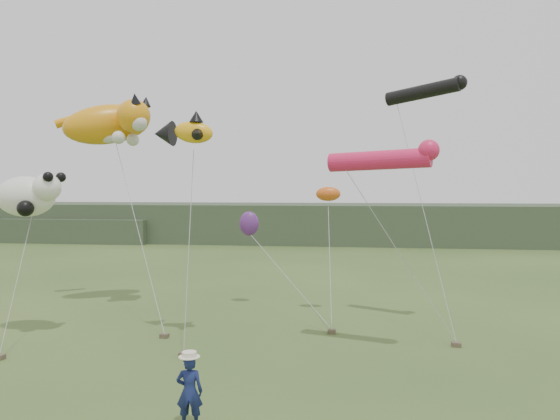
{
  "coord_description": "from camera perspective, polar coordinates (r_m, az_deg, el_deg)",
  "views": [
    {
      "loc": [
        3.61,
        -13.92,
        5.61
      ],
      "look_at": [
        1.24,
        3.0,
        4.96
      ],
      "focal_mm": 35.0,
      "sensor_mm": 36.0,
      "label": 1
    }
  ],
  "objects": [
    {
      "name": "cat_kite",
      "position": [
        27.66,
        -17.09,
        8.66
      ],
      "size": [
        5.53,
        3.92,
        2.55
      ],
      "color": "orange",
      "rests_on": "ground"
    },
    {
      "name": "sandbag_anchors",
      "position": [
        20.11,
        -5.02,
        -13.78
      ],
      "size": [
        15.49,
        4.99,
        0.16
      ],
      "color": "brown",
      "rests_on": "ground"
    },
    {
      "name": "fish_kite",
      "position": [
        20.7,
        -10.15,
        8.02
      ],
      "size": [
        2.45,
        1.64,
        1.27
      ],
      "color": "#F1A713",
      "rests_on": "ground"
    },
    {
      "name": "misc_kites",
      "position": [
        25.63,
        -0.17,
        -0.27
      ],
      "size": [
        4.91,
        1.95,
        2.36
      ],
      "color": "#D25919",
      "rests_on": "ground"
    },
    {
      "name": "headland",
      "position": [
        59.11,
        1.42,
        -1.39
      ],
      "size": [
        90.0,
        13.0,
        4.0
      ],
      "color": "#2D3D28",
      "rests_on": "ground"
    },
    {
      "name": "panda_kite",
      "position": [
        22.89,
        -24.76,
        1.39
      ],
      "size": [
        2.74,
        1.77,
        1.7
      ],
      "color": "white",
      "rests_on": "ground"
    },
    {
      "name": "tube_kites",
      "position": [
        20.73,
        13.02,
        8.31
      ],
      "size": [
        5.38,
        6.01,
        3.93
      ],
      "color": "black",
      "rests_on": "ground"
    },
    {
      "name": "ground",
      "position": [
        15.44,
        -6.48,
        -19.14
      ],
      "size": [
        120.0,
        120.0,
        0.0
      ],
      "primitive_type": "plane",
      "color": "#385123",
      "rests_on": "ground"
    },
    {
      "name": "festival_attendant",
      "position": [
        13.64,
        -9.44,
        -18.22
      ],
      "size": [
        0.67,
        0.49,
        1.72
      ],
      "primitive_type": "imported",
      "rotation": [
        0.0,
        0.0,
        3.27
      ],
      "color": "#151E4E",
      "rests_on": "ground"
    }
  ]
}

